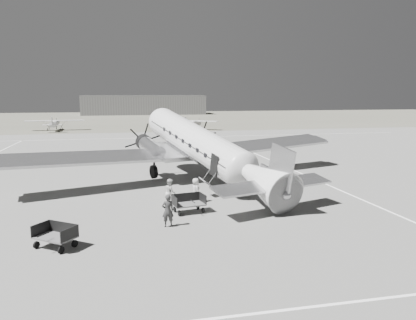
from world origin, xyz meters
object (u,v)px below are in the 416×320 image
at_px(light_plane_right, 193,124).
at_px(ramp_agent, 170,192).
at_px(baggage_cart_near, 189,204).
at_px(passenger, 196,190).
at_px(baggage_cart_far, 55,237).
at_px(ground_crew, 168,211).
at_px(hangar_main, 144,105).
at_px(dc3_airliner, 202,148).
at_px(light_plane_left, 55,125).

bearing_deg(light_plane_right, ramp_agent, -68.36).
xyz_separation_m(baggage_cart_near, passenger, (0.81, 2.16, 0.25)).
distance_m(baggage_cart_far, ground_crew, 5.68).
relative_size(baggage_cart_near, ramp_agent, 1.14).
relative_size(hangar_main, light_plane_right, 4.19).
xyz_separation_m(dc3_airliner, passenger, (-1.53, -5.32, -1.98)).
height_order(light_plane_right, ground_crew, light_plane_right).
relative_size(hangar_main, baggage_cart_far, 22.14).
height_order(baggage_cart_far, ramp_agent, ramp_agent).
distance_m(dc3_airliner, passenger, 5.88).
height_order(light_plane_left, baggage_cart_near, light_plane_left).
bearing_deg(hangar_main, light_plane_right, -85.15).
height_order(light_plane_left, ramp_agent, light_plane_left).
height_order(light_plane_right, baggage_cart_far, light_plane_right).
relative_size(light_plane_right, ground_crew, 5.77).
bearing_deg(baggage_cart_far, passenger, 76.42).
bearing_deg(light_plane_right, baggage_cart_far, -72.59).
bearing_deg(baggage_cart_far, light_plane_left, 134.94).
height_order(hangar_main, light_plane_right, hangar_main).
distance_m(baggage_cart_near, baggage_cart_far, 8.02).
bearing_deg(hangar_main, dc3_airliner, -91.17).
bearing_deg(light_plane_right, baggage_cart_near, -67.13).
xyz_separation_m(dc3_airliner, baggage_cart_far, (-9.19, -11.67, -2.25)).
bearing_deg(dc3_airliner, light_plane_right, 63.16).
relative_size(light_plane_right, baggage_cart_near, 5.21).
height_order(light_plane_left, baggage_cart_far, light_plane_left).
distance_m(light_plane_right, ground_crew, 59.64).
bearing_deg(passenger, dc3_airliner, -24.86).
relative_size(dc3_airliner, baggage_cart_near, 15.19).
bearing_deg(hangar_main, passenger, -91.85).
xyz_separation_m(hangar_main, baggage_cart_near, (-4.71, -122.53, -2.76)).
relative_size(dc3_airliner, passenger, 18.33).
xyz_separation_m(hangar_main, ramp_agent, (-5.57, -120.63, -2.46)).
bearing_deg(light_plane_left, passenger, -75.91).
xyz_separation_m(light_plane_right, baggage_cart_far, (-17.18, -60.36, -0.50)).
height_order(dc3_airliner, baggage_cart_near, dc3_airliner).
relative_size(dc3_airliner, light_plane_left, 2.66).
distance_m(hangar_main, dc3_airliner, 115.08).
distance_m(hangar_main, baggage_cart_far, 127.27).
relative_size(ramp_agent, passenger, 1.06).
distance_m(light_plane_left, light_plane_right, 26.59).
distance_m(baggage_cart_near, passenger, 2.32).
relative_size(baggage_cart_near, ground_crew, 1.11).
bearing_deg(dc3_airliner, baggage_cart_near, -124.96).
height_order(ground_crew, passenger, ground_crew).
bearing_deg(hangar_main, ground_crew, -92.85).
distance_m(light_plane_left, ground_crew, 63.58).
bearing_deg(hangar_main, baggage_cart_near, -92.20).
relative_size(dc3_airliner, light_plane_right, 2.92).
distance_m(dc3_airliner, ground_crew, 10.66).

